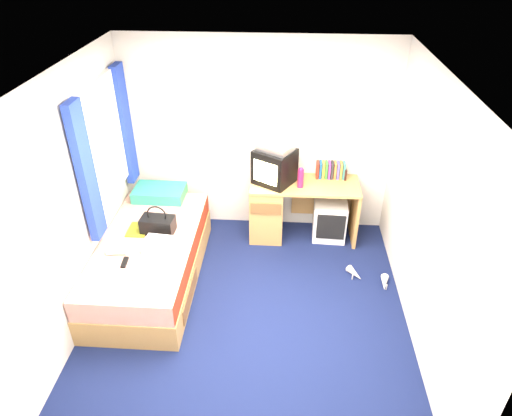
# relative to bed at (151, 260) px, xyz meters

# --- Properties ---
(ground) EXTENTS (3.40, 3.40, 0.00)m
(ground) POSITION_rel_bed_xyz_m (1.10, -0.47, -0.27)
(ground) COLOR #0C1438
(ground) RESTS_ON ground
(room_shell) EXTENTS (3.40, 3.40, 3.40)m
(room_shell) POSITION_rel_bed_xyz_m (1.10, -0.47, 1.18)
(room_shell) COLOR white
(room_shell) RESTS_ON ground
(bed) EXTENTS (1.01, 2.00, 0.54)m
(bed) POSITION_rel_bed_xyz_m (0.00, 0.00, 0.00)
(bed) COLOR tan
(bed) RESTS_ON ground
(pillow) EXTENTS (0.61, 0.39, 0.13)m
(pillow) POSITION_rel_bed_xyz_m (-0.08, 0.86, 0.34)
(pillow) COLOR #17669A
(pillow) RESTS_ON bed
(desk) EXTENTS (1.30, 0.55, 0.75)m
(desk) POSITION_rel_bed_xyz_m (1.40, 0.97, 0.14)
(desk) COLOR tan
(desk) RESTS_ON ground
(storage_cube) EXTENTS (0.42, 0.42, 0.50)m
(storage_cube) POSITION_rel_bed_xyz_m (2.01, 0.96, -0.02)
(storage_cube) COLOR white
(storage_cube) RESTS_ON ground
(crt_tv) EXTENTS (0.56, 0.55, 0.42)m
(crt_tv) POSITION_rel_bed_xyz_m (1.31, 0.97, 0.69)
(crt_tv) COLOR black
(crt_tv) RESTS_ON desk
(vcr) EXTENTS (0.47, 0.43, 0.07)m
(vcr) POSITION_rel_bed_xyz_m (1.31, 0.97, 0.94)
(vcr) COLOR silver
(vcr) RESTS_ON crt_tv
(book_row) EXTENTS (0.34, 0.13, 0.20)m
(book_row) POSITION_rel_bed_xyz_m (1.98, 1.13, 0.58)
(book_row) COLOR maroon
(book_row) RESTS_ON desk
(picture_frame) EXTENTS (0.05, 0.12, 0.14)m
(picture_frame) POSITION_rel_bed_xyz_m (2.15, 1.11, 0.55)
(picture_frame) COLOR black
(picture_frame) RESTS_ON desk
(pink_water_bottle) EXTENTS (0.09, 0.09, 0.23)m
(pink_water_bottle) POSITION_rel_bed_xyz_m (1.62, 0.87, 0.60)
(pink_water_bottle) COLOR #C91C4D
(pink_water_bottle) RESTS_ON desk
(aerosol_can) EXTENTS (0.05, 0.05, 0.17)m
(aerosol_can) POSITION_rel_bed_xyz_m (1.52, 1.03, 0.57)
(aerosol_can) COLOR white
(aerosol_can) RESTS_ON desk
(handbag) EXTENTS (0.37, 0.23, 0.32)m
(handbag) POSITION_rel_bed_xyz_m (0.08, 0.15, 0.37)
(handbag) COLOR black
(handbag) RESTS_ON bed
(towel) EXTENTS (0.32, 0.27, 0.10)m
(towel) POSITION_rel_bed_xyz_m (0.16, -0.15, 0.32)
(towel) COLOR silver
(towel) RESTS_ON bed
(magazine) EXTENTS (0.21, 0.28, 0.01)m
(magazine) POSITION_rel_bed_xyz_m (-0.15, 0.16, 0.28)
(magazine) COLOR yellow
(magazine) RESTS_ON bed
(water_bottle) EXTENTS (0.21, 0.09, 0.07)m
(water_bottle) POSITION_rel_bed_xyz_m (-0.24, -0.26, 0.31)
(water_bottle) COLOR silver
(water_bottle) RESTS_ON bed
(colour_swatch_fan) EXTENTS (0.23, 0.09, 0.01)m
(colour_swatch_fan) POSITION_rel_bed_xyz_m (0.14, -0.64, 0.28)
(colour_swatch_fan) COLOR yellow
(colour_swatch_fan) RESTS_ON bed
(remote_control) EXTENTS (0.06, 0.16, 0.02)m
(remote_control) POSITION_rel_bed_xyz_m (-0.12, -0.40, 0.28)
(remote_control) COLOR black
(remote_control) RESTS_ON bed
(window_assembly) EXTENTS (0.11, 1.42, 1.40)m
(window_assembly) POSITION_rel_bed_xyz_m (-0.45, 0.43, 1.15)
(window_assembly) COLOR silver
(window_assembly) RESTS_ON room_shell
(white_heels) EXTENTS (0.47, 0.37, 0.09)m
(white_heels) POSITION_rel_bed_xyz_m (2.41, 0.12, -0.23)
(white_heels) COLOR beige
(white_heels) RESTS_ON ground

